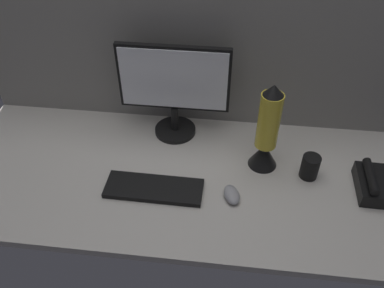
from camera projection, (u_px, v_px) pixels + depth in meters
ground_plane at (177, 174)px, 160.89cm from camera, size 180.00×80.00×3.00cm
cubicle_wall_back at (188, 57)px, 167.71cm from camera, size 180.00×5.00×60.84cm
monitor at (174, 87)px, 163.57cm from camera, size 45.97×18.00×41.52cm
keyboard at (154, 188)px, 151.51cm from camera, size 37.16×13.46×2.00cm
mouse at (232, 195)px, 148.26cm from camera, size 8.19×10.83×3.40cm
mug_black_travel at (310, 167)px, 154.72cm from camera, size 7.06×7.06×9.85cm
lava_lamp at (267, 134)px, 152.43cm from camera, size 11.62×11.62×38.02cm
desk_phone at (379, 185)px, 149.97cm from camera, size 17.58×19.52×8.80cm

